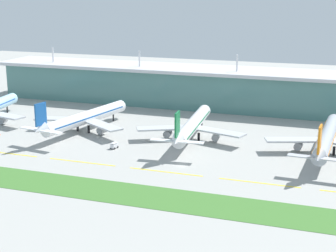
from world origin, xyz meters
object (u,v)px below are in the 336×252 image
airliner_far_middle (327,138)px  baggage_cart (114,146)px  safety_cone_right_wingtip (0,134)px  airliner_center (192,125)px  airliner_near_middle (85,118)px

airliner_far_middle → baggage_cart: size_ratio=18.52×
safety_cone_right_wingtip → baggage_cart: bearing=-1.8°
baggage_cart → safety_cone_right_wingtip: 57.98m
airliner_center → baggage_cart: (-26.76, -23.57, -5.19)m
airliner_near_middle → safety_cone_right_wingtip: size_ratio=95.75×
baggage_cart → airliner_center: bearing=41.4°
airliner_center → safety_cone_right_wingtip: airliner_center is taller
airliner_center → airliner_far_middle: bearing=-1.7°
airliner_far_middle → safety_cone_right_wingtip: (-141.51, -20.11, -6.11)m
airliner_center → safety_cone_right_wingtip: bearing=-165.6°
airliner_far_middle → baggage_cart: bearing=-165.3°
airliner_near_middle → baggage_cart: bearing=-40.0°
airliner_near_middle → safety_cone_right_wingtip: bearing=-151.1°
baggage_cart → airliner_far_middle: bearing=14.7°
airliner_center → airliner_far_middle: same height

